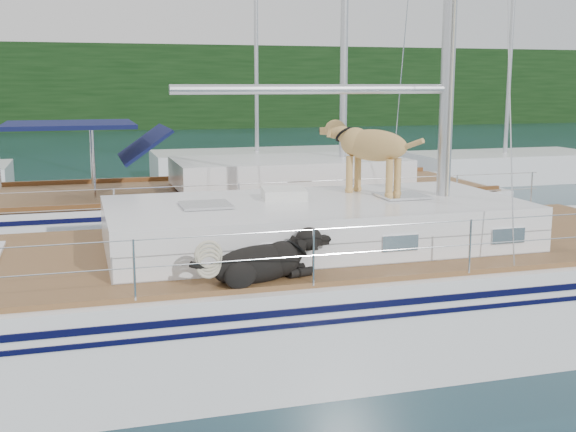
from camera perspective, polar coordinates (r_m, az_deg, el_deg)
name	(u,v)px	position (r m, az deg, el deg)	size (l,w,h in m)	color
ground	(255,343)	(9.39, -2.62, -10.02)	(120.00, 120.00, 0.00)	black
tree_line	(104,87)	(53.60, -14.35, 9.83)	(90.00, 3.00, 6.00)	black
shore_bank	(105,120)	(54.86, -14.29, 7.33)	(92.00, 1.00, 1.20)	#595147
main_sailboat	(262,292)	(9.20, -2.04, -5.99)	(12.00, 3.80, 14.01)	white
neighbor_sailboat	(239,212)	(15.10, -3.88, 0.29)	(11.00, 3.50, 13.30)	white
bg_boat_center	(257,165)	(25.45, -2.46, 4.05)	(7.20, 3.00, 11.65)	white
bg_boat_east	(504,167)	(25.89, 16.72, 3.74)	(6.40, 3.00, 11.65)	white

